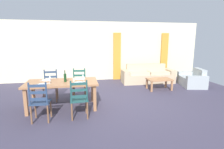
% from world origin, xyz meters
% --- Properties ---
extents(ground_plane, '(9.60, 9.60, 0.02)m').
position_xyz_m(ground_plane, '(0.00, 0.00, -0.01)').
color(ground_plane, '#403A4E').
extents(wall_far, '(9.60, 0.16, 2.70)m').
position_xyz_m(wall_far, '(0.00, 3.30, 1.35)').
color(wall_far, beige).
rests_on(wall_far, ground_plane).
extents(curtain_panel_left, '(0.35, 0.08, 2.20)m').
position_xyz_m(curtain_panel_left, '(0.71, 3.16, 1.10)').
color(curtain_panel_left, gold).
rests_on(curtain_panel_left, ground_plane).
extents(curtain_panel_right, '(0.35, 0.08, 2.20)m').
position_xyz_m(curtain_panel_right, '(3.11, 3.16, 1.10)').
color(curtain_panel_right, gold).
rests_on(curtain_panel_right, ground_plane).
extents(dining_table, '(1.90, 0.96, 0.75)m').
position_xyz_m(dining_table, '(-1.54, -0.15, 0.66)').
color(dining_table, '#B1774D').
rests_on(dining_table, ground_plane).
extents(dining_chair_near_left, '(0.43, 0.42, 0.96)m').
position_xyz_m(dining_chair_near_left, '(-1.97, -0.91, 0.48)').
color(dining_chair_near_left, navy).
rests_on(dining_chair_near_left, ground_plane).
extents(dining_chair_near_right, '(0.44, 0.42, 0.96)m').
position_xyz_m(dining_chair_near_right, '(-1.09, -0.89, 0.48)').
color(dining_chair_near_right, '#22504F').
rests_on(dining_chair_near_right, ground_plane).
extents(dining_chair_far_left, '(0.42, 0.40, 0.96)m').
position_xyz_m(dining_chair_far_left, '(-1.95, 0.57, 0.48)').
color(dining_chair_far_left, '#304461').
rests_on(dining_chair_far_left, ground_plane).
extents(dining_chair_far_right, '(0.45, 0.43, 0.96)m').
position_xyz_m(dining_chair_far_right, '(-1.08, 0.64, 0.48)').
color(dining_chair_far_right, '#21584A').
rests_on(dining_chair_far_right, ground_plane).
extents(dinner_plate_near_left, '(0.24, 0.24, 0.02)m').
position_xyz_m(dinner_plate_near_left, '(-1.99, -0.40, 0.76)').
color(dinner_plate_near_left, white).
rests_on(dinner_plate_near_left, dining_table).
extents(fork_near_left, '(0.02, 0.17, 0.01)m').
position_xyz_m(fork_near_left, '(-2.14, -0.40, 0.75)').
color(fork_near_left, silver).
rests_on(fork_near_left, dining_table).
extents(dinner_plate_near_right, '(0.24, 0.24, 0.02)m').
position_xyz_m(dinner_plate_near_right, '(-1.09, -0.40, 0.76)').
color(dinner_plate_near_right, white).
rests_on(dinner_plate_near_right, dining_table).
extents(fork_near_right, '(0.03, 0.17, 0.01)m').
position_xyz_m(fork_near_right, '(-1.24, -0.40, 0.75)').
color(fork_near_right, silver).
rests_on(fork_near_right, dining_table).
extents(dinner_plate_far_left, '(0.24, 0.24, 0.02)m').
position_xyz_m(dinner_plate_far_left, '(-1.99, 0.10, 0.76)').
color(dinner_plate_far_left, white).
rests_on(dinner_plate_far_left, dining_table).
extents(fork_far_left, '(0.02, 0.17, 0.01)m').
position_xyz_m(fork_far_left, '(-2.14, 0.10, 0.75)').
color(fork_far_left, silver).
rests_on(fork_far_left, dining_table).
extents(dinner_plate_far_right, '(0.24, 0.24, 0.02)m').
position_xyz_m(dinner_plate_far_right, '(-1.09, 0.10, 0.76)').
color(dinner_plate_far_right, white).
rests_on(dinner_plate_far_right, dining_table).
extents(fork_far_right, '(0.03, 0.17, 0.01)m').
position_xyz_m(fork_far_right, '(-1.24, 0.10, 0.75)').
color(fork_far_right, silver).
rests_on(fork_far_right, dining_table).
extents(wine_bottle, '(0.07, 0.07, 0.32)m').
position_xyz_m(wine_bottle, '(-1.44, -0.18, 0.87)').
color(wine_bottle, '#143819').
rests_on(wine_bottle, dining_table).
extents(wine_glass_near_left, '(0.06, 0.06, 0.16)m').
position_xyz_m(wine_glass_near_left, '(-1.84, -0.29, 0.86)').
color(wine_glass_near_left, white).
rests_on(wine_glass_near_left, dining_table).
extents(wine_glass_near_right, '(0.06, 0.06, 0.16)m').
position_xyz_m(wine_glass_near_right, '(-0.95, -0.27, 0.86)').
color(wine_glass_near_right, white).
rests_on(wine_glass_near_right, dining_table).
extents(wine_glass_far_left, '(0.06, 0.06, 0.16)m').
position_xyz_m(wine_glass_far_left, '(-1.86, 0.00, 0.86)').
color(wine_glass_far_left, white).
rests_on(wine_glass_far_left, dining_table).
extents(wine_glass_far_right, '(0.06, 0.06, 0.16)m').
position_xyz_m(wine_glass_far_right, '(-0.97, -0.01, 0.86)').
color(wine_glass_far_right, white).
rests_on(wine_glass_far_right, dining_table).
extents(coffee_cup_primary, '(0.07, 0.07, 0.09)m').
position_xyz_m(coffee_cup_primary, '(-1.22, -0.17, 0.80)').
color(coffee_cup_primary, beige).
rests_on(coffee_cup_primary, dining_table).
extents(couch, '(2.31, 0.90, 0.80)m').
position_xyz_m(couch, '(1.91, 2.31, 0.29)').
color(couch, '#CDB28D').
rests_on(couch, ground_plane).
extents(coffee_table, '(0.90, 0.56, 0.42)m').
position_xyz_m(coffee_table, '(1.91, 1.10, 0.36)').
color(coffee_table, '#B1774D').
rests_on(coffee_table, ground_plane).
extents(armchair_upholstered, '(1.02, 1.30, 0.72)m').
position_xyz_m(armchair_upholstered, '(3.53, 1.33, 0.25)').
color(armchair_upholstered, '#A7B0B2').
rests_on(armchair_upholstered, ground_plane).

